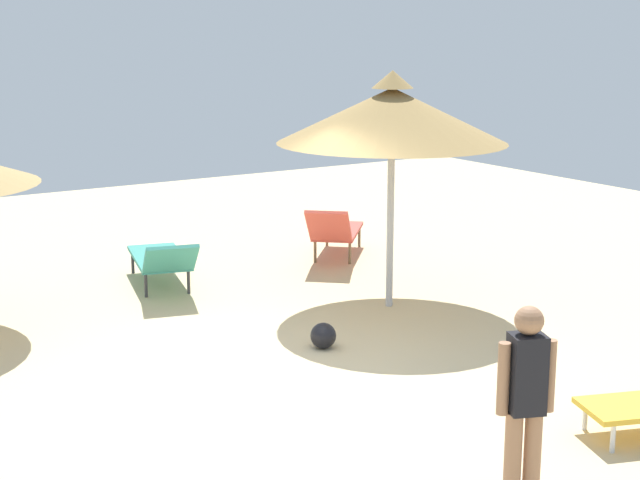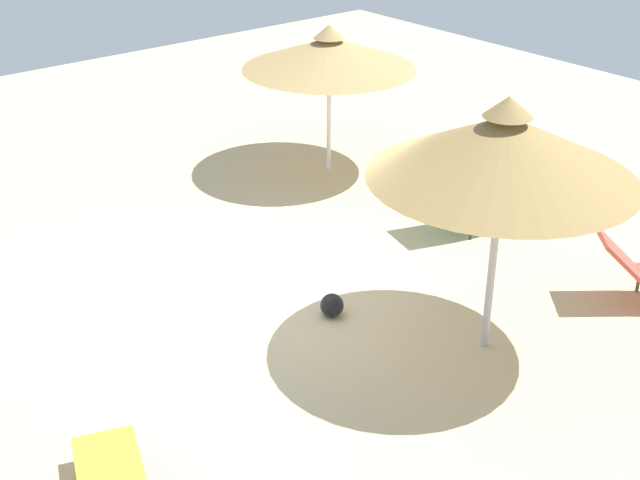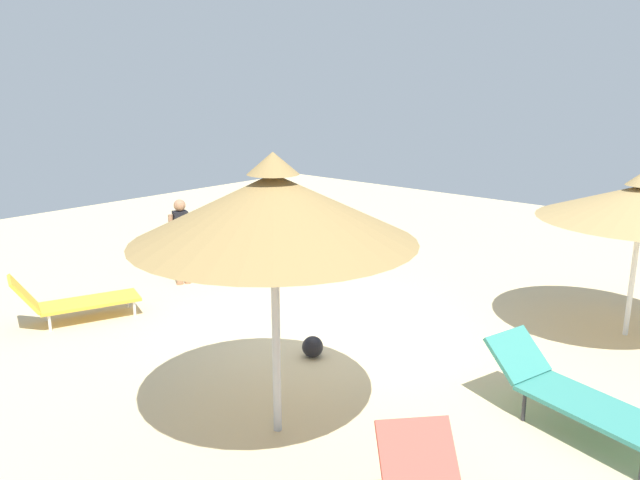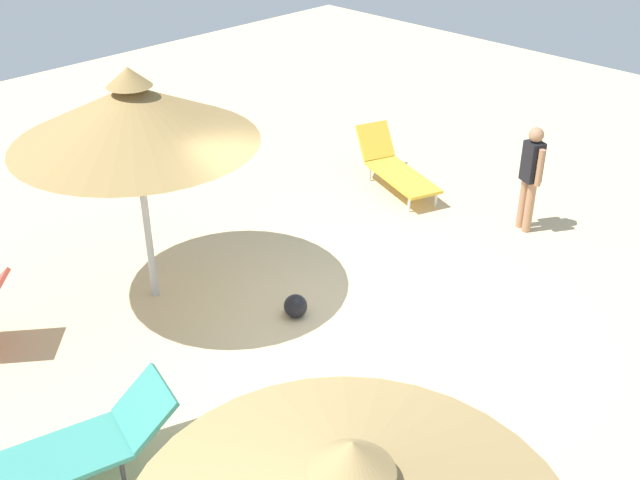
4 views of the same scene
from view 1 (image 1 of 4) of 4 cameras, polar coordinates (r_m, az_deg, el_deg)
name	(u,v)px [view 1 (image 1 of 4)]	position (r m, az deg, el deg)	size (l,w,h in m)	color
ground	(290,370)	(10.50, -1.78, -7.61)	(24.00, 24.00, 0.10)	beige
parasol_umbrella_edge	(392,115)	(12.18, 4.23, 7.27)	(2.88, 2.88, 3.00)	#B2B2B7
lounge_chair_front	(335,230)	(14.95, 0.88, 0.58)	(1.88, 1.78, 0.93)	#CC4C3F
lounge_chair_near_right	(162,258)	(13.51, -9.21, -1.07)	(2.17, 1.18, 0.81)	teal
person_standing_near_left	(525,398)	(7.37, 11.90, -9.02)	(0.30, 0.42, 1.60)	#A57554
beach_ball	(323,336)	(10.97, 0.19, -5.61)	(0.29, 0.29, 0.29)	black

